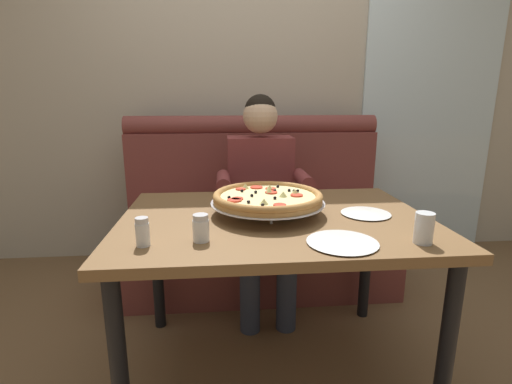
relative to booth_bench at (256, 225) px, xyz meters
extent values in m
plane|color=brown|center=(0.00, -0.94, -0.40)|extent=(16.00, 16.00, 0.00)
cube|color=#BCB29E|center=(0.00, 0.57, 1.00)|extent=(6.00, 0.12, 2.80)
cube|color=white|center=(1.45, 0.50, 1.00)|extent=(1.10, 0.02, 2.80)
cube|color=brown|center=(0.00, -0.13, -0.17)|extent=(1.79, 0.60, 0.46)
cube|color=brown|center=(0.00, 0.26, 0.29)|extent=(1.79, 0.18, 0.65)
cylinder|color=brown|center=(0.00, 0.26, 0.66)|extent=(1.79, 0.14, 0.14)
cube|color=brown|center=(0.00, -0.94, 0.34)|extent=(1.31, 0.94, 0.04)
cylinder|color=black|center=(-0.59, -1.34, -0.04)|extent=(0.06, 0.06, 0.72)
cylinder|color=black|center=(0.59, -1.34, -0.04)|extent=(0.06, 0.06, 0.72)
cylinder|color=black|center=(-0.59, -0.54, -0.04)|extent=(0.06, 0.06, 0.72)
cylinder|color=black|center=(0.59, -0.54, -0.04)|extent=(0.06, 0.06, 0.72)
cube|color=#2D3342|center=(0.01, -0.38, 0.14)|extent=(0.34, 0.40, 0.15)
cylinder|color=#2D3342|center=(-0.09, -0.63, -0.17)|extent=(0.11, 0.11, 0.46)
cylinder|color=#2D3342|center=(0.11, -0.63, -0.17)|extent=(0.11, 0.11, 0.46)
cube|color=brown|center=(0.01, -0.16, 0.34)|extent=(0.40, 0.22, 0.56)
cylinder|color=brown|center=(-0.22, -0.38, 0.40)|extent=(0.08, 0.28, 0.08)
cylinder|color=brown|center=(0.24, -0.38, 0.40)|extent=(0.08, 0.28, 0.08)
sphere|color=#DBB28E|center=(0.01, -0.18, 0.75)|extent=(0.21, 0.21, 0.21)
sphere|color=black|center=(0.01, -0.17, 0.78)|extent=(0.19, 0.19, 0.19)
cylinder|color=silver|center=(-0.03, -1.03, 0.38)|extent=(0.01, 0.01, 0.05)
cylinder|color=silver|center=(-0.14, -0.84, 0.38)|extent=(0.01, 0.01, 0.05)
cylinder|color=silver|center=(0.08, -0.84, 0.38)|extent=(0.01, 0.01, 0.05)
torus|color=silver|center=(-0.03, -0.90, 0.40)|extent=(0.27, 0.27, 0.01)
cylinder|color=silver|center=(-0.03, -0.90, 0.41)|extent=(0.50, 0.50, 0.00)
cylinder|color=#B77F42|center=(-0.03, -0.90, 0.42)|extent=(0.47, 0.47, 0.02)
torus|color=#B77F42|center=(-0.03, -0.90, 0.44)|extent=(0.48, 0.48, 0.03)
cylinder|color=beige|center=(-0.03, -0.90, 0.44)|extent=(0.41, 0.41, 0.01)
cylinder|color=red|center=(-0.01, -0.86, 0.44)|extent=(0.05, 0.05, 0.01)
cylinder|color=red|center=(0.00, -1.07, 0.44)|extent=(0.05, 0.05, 0.01)
cylinder|color=red|center=(-0.14, -0.78, 0.44)|extent=(0.05, 0.05, 0.01)
cylinder|color=red|center=(0.10, -0.92, 0.44)|extent=(0.05, 0.05, 0.01)
cylinder|color=red|center=(-0.16, -0.95, 0.44)|extent=(0.05, 0.05, 0.01)
cylinder|color=red|center=(-0.06, -0.75, 0.44)|extent=(0.06, 0.06, 0.01)
cylinder|color=red|center=(-0.18, -0.98, 0.44)|extent=(0.06, 0.06, 0.01)
cylinder|color=red|center=(0.00, -0.79, 0.44)|extent=(0.05, 0.05, 0.01)
sphere|color=black|center=(-0.01, -0.97, 0.45)|extent=(0.01, 0.01, 0.01)
sphere|color=black|center=(0.10, -0.85, 0.45)|extent=(0.01, 0.01, 0.01)
sphere|color=black|center=(0.04, -0.76, 0.45)|extent=(0.01, 0.01, 0.01)
sphere|color=black|center=(-0.20, -0.94, 0.45)|extent=(0.01, 0.01, 0.01)
sphere|color=black|center=(-0.10, -0.92, 0.45)|extent=(0.01, 0.01, 0.01)
sphere|color=black|center=(-0.14, -0.83, 0.45)|extent=(0.01, 0.01, 0.01)
sphere|color=black|center=(0.01, -0.84, 0.45)|extent=(0.01, 0.01, 0.01)
sphere|color=black|center=(0.11, -0.85, 0.45)|extent=(0.01, 0.01, 0.01)
sphere|color=black|center=(-0.12, -1.02, 0.45)|extent=(0.01, 0.01, 0.01)
sphere|color=black|center=(-0.08, -0.86, 0.45)|extent=(0.01, 0.01, 0.01)
sphere|color=black|center=(-0.07, -1.07, 0.45)|extent=(0.01, 0.01, 0.01)
sphere|color=black|center=(0.08, -0.84, 0.45)|extent=(0.01, 0.01, 0.01)
cone|color=#CCC675|center=(-0.01, -0.80, 0.45)|extent=(0.04, 0.04, 0.02)
cone|color=#CCC675|center=(-0.12, -0.76, 0.45)|extent=(0.04, 0.04, 0.02)
cone|color=#CCC675|center=(0.04, -0.93, 0.45)|extent=(0.04, 0.04, 0.02)
cone|color=#CCC675|center=(0.09, -0.89, 0.45)|extent=(0.04, 0.04, 0.02)
cone|color=#CCC675|center=(-0.06, -1.04, 0.45)|extent=(0.04, 0.04, 0.02)
cone|color=#CCC675|center=(-0.02, -0.87, 0.45)|extent=(0.04, 0.04, 0.02)
cylinder|color=white|center=(-0.30, -1.20, 0.40)|extent=(0.06, 0.06, 0.08)
cylinder|color=#4C6633|center=(-0.30, -1.20, 0.38)|extent=(0.05, 0.05, 0.05)
cylinder|color=silver|center=(-0.30, -1.20, 0.45)|extent=(0.05, 0.05, 0.02)
cylinder|color=white|center=(-0.50, -1.23, 0.40)|extent=(0.05, 0.05, 0.08)
cylinder|color=#A82D19|center=(-0.50, -1.23, 0.38)|extent=(0.04, 0.04, 0.04)
cylinder|color=silver|center=(-0.50, -1.23, 0.45)|extent=(0.04, 0.04, 0.02)
cylinder|color=white|center=(0.19, -1.27, 0.36)|extent=(0.18, 0.18, 0.01)
cone|color=white|center=(0.19, -1.27, 0.37)|extent=(0.25, 0.25, 0.01)
cylinder|color=white|center=(0.40, -0.95, 0.36)|extent=(0.15, 0.15, 0.01)
cone|color=white|center=(0.40, -0.95, 0.37)|extent=(0.22, 0.22, 0.01)
cylinder|color=silver|center=(0.48, -1.29, 0.41)|extent=(0.07, 0.07, 0.11)
cylinder|color=#4C2814|center=(0.48, -1.29, 0.38)|extent=(0.06, 0.06, 0.05)
cylinder|color=black|center=(1.40, 1.19, -0.18)|extent=(0.02, 0.02, 0.44)
cylinder|color=black|center=(1.14, 1.21, -0.18)|extent=(0.02, 0.02, 0.44)
cylinder|color=black|center=(1.38, 0.93, -0.18)|extent=(0.02, 0.02, 0.44)
cylinder|color=black|center=(1.12, 0.95, -0.18)|extent=(0.02, 0.02, 0.44)
cylinder|color=black|center=(1.26, 1.07, 0.05)|extent=(0.40, 0.40, 0.02)
cube|color=black|center=(1.25, 0.91, 0.25)|extent=(0.32, 0.04, 0.42)
camera|label=1|loc=(-0.22, -2.49, 0.86)|focal=26.72mm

